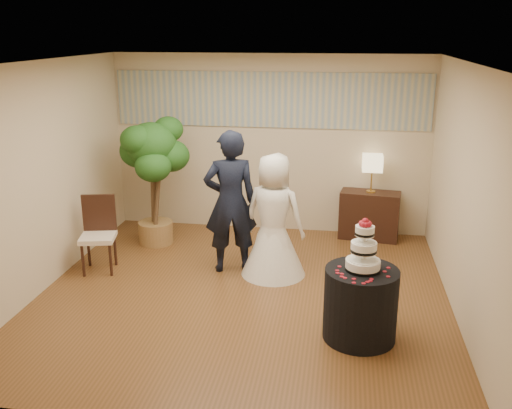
% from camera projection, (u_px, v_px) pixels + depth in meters
% --- Properties ---
extents(floor, '(5.00, 5.00, 0.00)m').
position_uv_depth(floor, '(243.00, 294.00, 7.07)').
color(floor, brown).
rests_on(floor, ground).
extents(ceiling, '(5.00, 5.00, 0.00)m').
position_uv_depth(ceiling, '(241.00, 62.00, 6.24)').
color(ceiling, white).
rests_on(ceiling, wall_back).
extents(wall_back, '(5.00, 0.06, 2.80)m').
position_uv_depth(wall_back, '(270.00, 144.00, 9.02)').
color(wall_back, beige).
rests_on(wall_back, ground).
extents(wall_front, '(5.00, 0.06, 2.80)m').
position_uv_depth(wall_front, '(184.00, 272.00, 4.30)').
color(wall_front, beige).
rests_on(wall_front, ground).
extents(wall_left, '(0.06, 5.00, 2.80)m').
position_uv_depth(wall_left, '(43.00, 177.00, 7.02)').
color(wall_left, beige).
rests_on(wall_left, ground).
extents(wall_right, '(0.06, 5.00, 2.80)m').
position_uv_depth(wall_right, '(465.00, 195.00, 6.29)').
color(wall_right, beige).
rests_on(wall_right, ground).
extents(mural_border, '(4.90, 0.02, 0.85)m').
position_uv_depth(mural_border, '(270.00, 100.00, 8.79)').
color(mural_border, '#9FA597').
rests_on(mural_border, wall_back).
extents(groom, '(0.81, 0.65, 1.93)m').
position_uv_depth(groom, '(230.00, 202.00, 7.52)').
color(groom, black).
rests_on(groom, floor).
extents(bride, '(1.05, 1.05, 1.65)m').
position_uv_depth(bride, '(274.00, 215.00, 7.43)').
color(bride, white).
rests_on(bride, floor).
extents(cake_table, '(1.02, 1.02, 0.78)m').
position_uv_depth(cake_table, '(360.00, 304.00, 5.97)').
color(cake_table, black).
rests_on(cake_table, floor).
extents(wedding_cake, '(0.36, 0.36, 0.56)m').
position_uv_depth(wedding_cake, '(364.00, 244.00, 5.77)').
color(wedding_cake, white).
rests_on(wedding_cake, cake_table).
extents(console, '(0.95, 0.52, 0.75)m').
position_uv_depth(console, '(369.00, 215.00, 8.86)').
color(console, black).
rests_on(console, floor).
extents(table_lamp, '(0.30, 0.30, 0.58)m').
position_uv_depth(table_lamp, '(372.00, 174.00, 8.67)').
color(table_lamp, '#CAB785').
rests_on(table_lamp, console).
extents(ficus_tree, '(1.07, 1.07, 1.96)m').
position_uv_depth(ficus_tree, '(153.00, 181.00, 8.49)').
color(ficus_tree, '#22531A').
rests_on(ficus_tree, floor).
extents(side_chair, '(0.56, 0.58, 1.02)m').
position_uv_depth(side_chair, '(98.00, 235.00, 7.62)').
color(side_chair, black).
rests_on(side_chair, floor).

